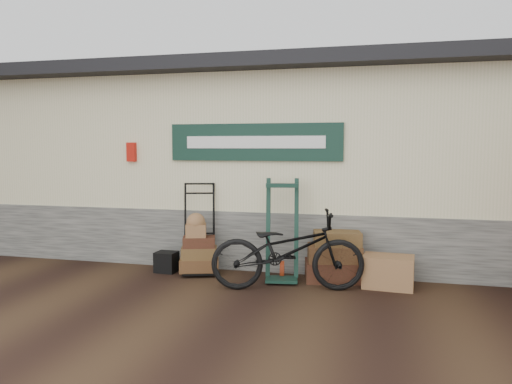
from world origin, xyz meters
TOP-DOWN VIEW (x-y plane):
  - ground at (0.00, 0.00)m, footprint 80.00×80.00m
  - station_building at (-0.01, 2.74)m, footprint 14.40×4.10m
  - porter_trolley at (-1.09, 0.73)m, footprint 0.81×0.70m
  - green_barrow at (0.19, 0.59)m, footprint 0.58×0.52m
  - suitcase_stack at (0.91, 0.76)m, footprint 0.89×0.65m
  - wicker_hamper at (1.64, 0.58)m, footprint 0.69×0.48m
  - black_trunk at (-1.58, 0.63)m, footprint 0.32×0.28m
  - bicycle at (0.35, 0.15)m, footprint 1.12×2.12m

SIDE VIEW (x-z plane):
  - ground at x=0.00m, z-range 0.00..0.00m
  - black_trunk at x=-1.58m, z-range 0.00..0.31m
  - wicker_hamper at x=1.64m, z-range 0.00..0.43m
  - suitcase_stack at x=0.91m, z-range 0.00..0.71m
  - bicycle at x=0.35m, z-range 0.00..1.17m
  - porter_trolley at x=-1.09m, z-range 0.00..1.37m
  - green_barrow at x=0.19m, z-range 0.00..1.44m
  - station_building at x=-0.01m, z-range 0.01..3.21m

